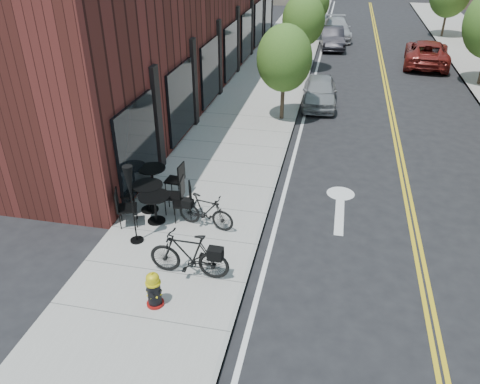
# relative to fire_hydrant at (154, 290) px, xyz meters

# --- Properties ---
(ground) EXTENTS (120.00, 120.00, 0.00)m
(ground) POSITION_rel_fire_hydrant_xyz_m (1.77, 2.57, -0.53)
(ground) COLOR black
(ground) RESTS_ON ground
(sidewalk_near) EXTENTS (4.00, 70.00, 0.12)m
(sidewalk_near) POSITION_rel_fire_hydrant_xyz_m (-0.23, 12.57, -0.47)
(sidewalk_near) COLOR #9E9B93
(sidewalk_near) RESTS_ON ground
(building_near) EXTENTS (5.00, 28.00, 7.00)m
(building_near) POSITION_rel_fire_hydrant_xyz_m (-4.73, 16.57, 2.97)
(building_near) COLOR #401914
(building_near) RESTS_ON ground
(tree_near_a) EXTENTS (2.20, 2.20, 3.81)m
(tree_near_a) POSITION_rel_fire_hydrant_xyz_m (1.17, 11.57, 2.08)
(tree_near_a) COLOR #382B1E
(tree_near_a) RESTS_ON sidewalk_near
(tree_near_b) EXTENTS (2.30, 2.30, 3.98)m
(tree_near_b) POSITION_rel_fire_hydrant_xyz_m (1.17, 19.57, 2.19)
(tree_near_b) COLOR #382B1E
(tree_near_b) RESTS_ON sidewalk_near
(tree_near_c) EXTENTS (2.10, 2.10, 3.67)m
(tree_near_c) POSITION_rel_fire_hydrant_xyz_m (1.17, 27.57, 2.00)
(tree_near_c) COLOR #382B1E
(tree_near_c) RESTS_ON sidewalk_near
(fire_hydrant) EXTENTS (0.39, 0.39, 0.86)m
(fire_hydrant) POSITION_rel_fire_hydrant_xyz_m (0.00, 0.00, 0.00)
(fire_hydrant) COLOR maroon
(fire_hydrant) RESTS_ON sidewalk_near
(bicycle_left) EXTENTS (1.91, 0.57, 1.14)m
(bicycle_left) POSITION_rel_fire_hydrant_xyz_m (0.43, 1.10, 0.16)
(bicycle_left) COLOR black
(bicycle_left) RESTS_ON sidewalk_near
(bicycle_right) EXTENTS (1.66, 0.76, 0.97)m
(bicycle_right) POSITION_rel_fire_hydrant_xyz_m (0.26, 3.09, 0.08)
(bicycle_right) COLOR black
(bicycle_right) RESTS_ON sidewalk_near
(bistro_set_a) EXTENTS (1.99, 1.21, 1.06)m
(bistro_set_a) POSITION_rel_fire_hydrant_xyz_m (-1.14, 3.06, 0.12)
(bistro_set_a) COLOR black
(bistro_set_a) RESTS_ON sidewalk_near
(bistro_set_b) EXTENTS (1.94, 0.89, 1.04)m
(bistro_set_b) POSITION_rel_fire_hydrant_xyz_m (-1.82, 4.60, 0.12)
(bistro_set_b) COLOR black
(bistro_set_b) RESTS_ON sidewalk_near
(bistro_set_c) EXTENTS (2.01, 0.94, 1.07)m
(bistro_set_c) POSITION_rel_fire_hydrant_xyz_m (-1.53, 3.57, 0.13)
(bistro_set_c) COLOR black
(bistro_set_c) RESTS_ON sidewalk_near
(patio_umbrella) EXTENTS (0.35, 0.35, 2.14)m
(patio_umbrella) POSITION_rel_fire_hydrant_xyz_m (-1.30, 2.09, 1.13)
(patio_umbrella) COLOR black
(patio_umbrella) RESTS_ON sidewalk_near
(parked_car_a) EXTENTS (1.68, 3.81, 1.27)m
(parked_car_a) POSITION_rel_fire_hydrant_xyz_m (2.57, 13.90, 0.11)
(parked_car_a) COLOR gray
(parked_car_a) RESTS_ON ground
(parked_car_b) EXTENTS (1.87, 4.21, 1.34)m
(parked_car_b) POSITION_rel_fire_hydrant_xyz_m (2.64, 25.54, 0.15)
(parked_car_b) COLOR black
(parked_car_b) RESTS_ON ground
(parked_car_c) EXTENTS (2.44, 4.95, 1.38)m
(parked_car_c) POSITION_rel_fire_hydrant_xyz_m (2.79, 28.50, 0.16)
(parked_car_c) COLOR #AAAAAF
(parked_car_c) RESTS_ON ground
(parked_car_far) EXTENTS (2.92, 5.39, 1.44)m
(parked_car_far) POSITION_rel_fire_hydrant_xyz_m (8.19, 22.20, 0.19)
(parked_car_far) COLOR maroon
(parked_car_far) RESTS_ON ground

